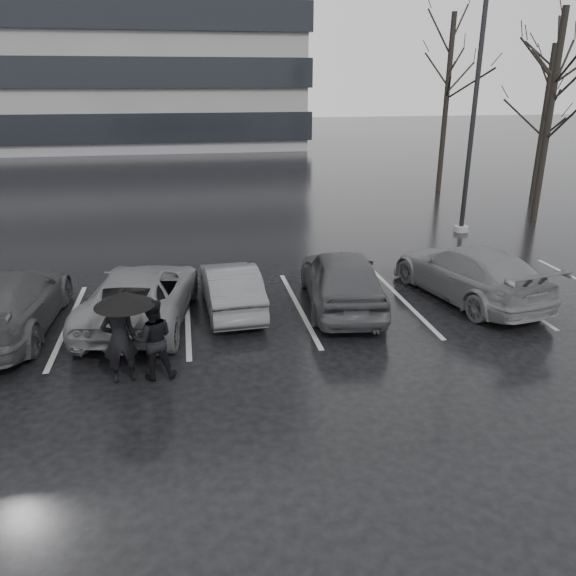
# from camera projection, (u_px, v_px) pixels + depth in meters

# --- Properties ---
(ground) EXTENTS (160.00, 160.00, 0.00)m
(ground) POSITION_uv_depth(u_px,v_px,m) (294.00, 353.00, 11.89)
(ground) COLOR black
(ground) RESTS_ON ground
(car_main) EXTENTS (2.27, 4.59, 1.51)m
(car_main) POSITION_uv_depth(u_px,v_px,m) (342.00, 278.00, 14.11)
(car_main) COLOR black
(car_main) RESTS_ON ground
(car_west_a) EXTENTS (1.45, 3.69, 1.20)m
(car_west_a) POSITION_uv_depth(u_px,v_px,m) (231.00, 287.00, 13.95)
(car_west_a) COLOR #333336
(car_west_a) RESTS_ON ground
(car_west_b) EXTENTS (2.96, 5.09, 1.33)m
(car_west_b) POSITION_uv_depth(u_px,v_px,m) (141.00, 295.00, 13.25)
(car_west_b) COLOR #49494C
(car_west_b) RESTS_ON ground
(car_west_c) EXTENTS (2.20, 5.07, 1.45)m
(car_west_c) POSITION_uv_depth(u_px,v_px,m) (6.00, 302.00, 12.64)
(car_west_c) COLOR black
(car_west_c) RESTS_ON ground
(car_east) EXTENTS (2.95, 5.19, 1.42)m
(car_east) POSITION_uv_depth(u_px,v_px,m) (469.00, 272.00, 14.69)
(car_east) COLOR #49494C
(car_east) RESTS_ON ground
(pedestrian_left) EXTENTS (0.72, 0.55, 1.76)m
(pedestrian_left) POSITION_uv_depth(u_px,v_px,m) (120.00, 339.00, 10.49)
(pedestrian_left) COLOR black
(pedestrian_left) RESTS_ON ground
(pedestrian_right) EXTENTS (0.82, 0.66, 1.61)m
(pedestrian_right) POSITION_uv_depth(u_px,v_px,m) (153.00, 339.00, 10.65)
(pedestrian_right) COLOR black
(pedestrian_right) RESTS_ON ground
(umbrella) EXTENTS (1.11, 1.11, 1.87)m
(umbrella) POSITION_uv_depth(u_px,v_px,m) (124.00, 298.00, 10.19)
(umbrella) COLOR black
(umbrella) RESTS_ON ground
(lamp_post) EXTENTS (0.54, 0.54, 9.89)m
(lamp_post) POSITION_uv_depth(u_px,v_px,m) (474.00, 107.00, 19.90)
(lamp_post) COLOR gray
(lamp_post) RESTS_ON ground
(stall_stripes) EXTENTS (19.72, 5.00, 0.00)m
(stall_stripes) POSITION_uv_depth(u_px,v_px,m) (244.00, 311.00, 14.06)
(stall_stripes) COLOR #9D9D9F
(stall_stripes) RESTS_ON ground
(tree_east) EXTENTS (0.26, 0.26, 8.00)m
(tree_east) POSITION_uv_depth(u_px,v_px,m) (549.00, 120.00, 21.76)
(tree_east) COLOR black
(tree_east) RESTS_ON ground
(tree_ne) EXTENTS (0.26, 0.26, 7.00)m
(tree_ne) POSITION_uv_depth(u_px,v_px,m) (543.00, 125.00, 26.05)
(tree_ne) COLOR black
(tree_ne) RESTS_ON ground
(tree_north) EXTENTS (0.26, 0.26, 8.50)m
(tree_north) POSITION_uv_depth(u_px,v_px,m) (446.00, 106.00, 27.96)
(tree_north) COLOR black
(tree_north) RESTS_ON ground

